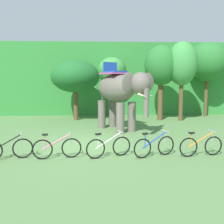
{
  "coord_description": "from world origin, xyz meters",
  "views": [
    {
      "loc": [
        0.68,
        -10.74,
        2.72
      ],
      "look_at": [
        1.25,
        1.0,
        1.3
      ],
      "focal_mm": 41.17,
      "sensor_mm": 36.0,
      "label": 1
    }
  ],
  "objects_px": {
    "tree_far_left": "(182,64)",
    "bike_pink": "(57,148)",
    "tree_far_right": "(161,66)",
    "elephant": "(120,91)",
    "bike_blue": "(154,146)",
    "bike_white": "(109,147)",
    "tree_center_right": "(75,77)",
    "tree_right": "(207,62)",
    "bike_orange": "(201,146)",
    "tree_left": "(112,71)",
    "bike_black": "(7,149)"
  },
  "relations": [
    {
      "from": "tree_far_left",
      "to": "bike_pink",
      "type": "xyz_separation_m",
      "value": [
        -7.1,
        -8.46,
        -3.47
      ]
    },
    {
      "from": "tree_far_right",
      "to": "elephant",
      "type": "distance_m",
      "value": 5.14
    },
    {
      "from": "bike_blue",
      "to": "bike_white",
      "type": "bearing_deg",
      "value": 179.94
    },
    {
      "from": "bike_pink",
      "to": "bike_white",
      "type": "bearing_deg",
      "value": 2.27
    },
    {
      "from": "tree_center_right",
      "to": "bike_white",
      "type": "distance_m",
      "value": 9.62
    },
    {
      "from": "tree_far_right",
      "to": "tree_right",
      "type": "height_order",
      "value": "tree_right"
    },
    {
      "from": "tree_center_right",
      "to": "bike_orange",
      "type": "bearing_deg",
      "value": -59.5
    },
    {
      "from": "tree_center_right",
      "to": "bike_pink",
      "type": "distance_m",
      "value": 9.48
    },
    {
      "from": "bike_pink",
      "to": "tree_far_left",
      "type": "bearing_deg",
      "value": 50.0
    },
    {
      "from": "bike_orange",
      "to": "bike_white",
      "type": "bearing_deg",
      "value": 179.6
    },
    {
      "from": "tree_left",
      "to": "tree_far_left",
      "type": "xyz_separation_m",
      "value": [
        4.64,
        -2.42,
        0.4
      ]
    },
    {
      "from": "bike_pink",
      "to": "bike_black",
      "type": "bearing_deg",
      "value": -178.68
    },
    {
      "from": "tree_left",
      "to": "bike_pink",
      "type": "xyz_separation_m",
      "value": [
        -2.46,
        -10.88,
        -3.07
      ]
    },
    {
      "from": "tree_right",
      "to": "elephant",
      "type": "relative_size",
      "value": 1.41
    },
    {
      "from": "elephant",
      "to": "bike_black",
      "type": "relative_size",
      "value": 2.44
    },
    {
      "from": "tree_center_right",
      "to": "tree_left",
      "type": "relative_size",
      "value": 0.92
    },
    {
      "from": "tree_center_right",
      "to": "tree_far_right",
      "type": "relative_size",
      "value": 0.8
    },
    {
      "from": "tree_left",
      "to": "bike_black",
      "type": "xyz_separation_m",
      "value": [
        -4.16,
        -10.92,
        -3.07
      ]
    },
    {
      "from": "bike_white",
      "to": "tree_center_right",
      "type": "bearing_deg",
      "value": 102.36
    },
    {
      "from": "tree_left",
      "to": "tree_far_right",
      "type": "distance_m",
      "value": 3.89
    },
    {
      "from": "tree_right",
      "to": "bike_pink",
      "type": "height_order",
      "value": "tree_right"
    },
    {
      "from": "tree_center_right",
      "to": "bike_pink",
      "type": "xyz_separation_m",
      "value": [
        0.16,
        -9.11,
        -2.64
      ]
    },
    {
      "from": "elephant",
      "to": "bike_pink",
      "type": "bearing_deg",
      "value": -117.42
    },
    {
      "from": "tree_far_right",
      "to": "bike_pink",
      "type": "relative_size",
      "value": 3.04
    },
    {
      "from": "tree_left",
      "to": "bike_pink",
      "type": "relative_size",
      "value": 2.67
    },
    {
      "from": "bike_pink",
      "to": "bike_blue",
      "type": "height_order",
      "value": "same"
    },
    {
      "from": "bike_black",
      "to": "bike_white",
      "type": "height_order",
      "value": "same"
    },
    {
      "from": "tree_center_right",
      "to": "tree_left",
      "type": "bearing_deg",
      "value": 34.09
    },
    {
      "from": "tree_far_right",
      "to": "elephant",
      "type": "relative_size",
      "value": 1.28
    },
    {
      "from": "tree_center_right",
      "to": "elephant",
      "type": "xyz_separation_m",
      "value": [
        2.77,
        -4.07,
        -0.82
      ]
    },
    {
      "from": "bike_pink",
      "to": "bike_white",
      "type": "xyz_separation_m",
      "value": [
        1.82,
        0.07,
        0.0
      ]
    },
    {
      "from": "tree_far_left",
      "to": "bike_blue",
      "type": "height_order",
      "value": "tree_far_left"
    },
    {
      "from": "elephant",
      "to": "bike_orange",
      "type": "xyz_separation_m",
      "value": [
        2.56,
        -4.99,
        -1.82
      ]
    },
    {
      "from": "tree_right",
      "to": "bike_blue",
      "type": "relative_size",
      "value": 3.52
    },
    {
      "from": "tree_far_right",
      "to": "bike_blue",
      "type": "bearing_deg",
      "value": -104.58
    },
    {
      "from": "tree_far_right",
      "to": "tree_far_left",
      "type": "relative_size",
      "value": 0.96
    },
    {
      "from": "bike_white",
      "to": "bike_orange",
      "type": "xyz_separation_m",
      "value": [
        3.36,
        -0.02,
        0.0
      ]
    },
    {
      "from": "tree_far_left",
      "to": "bike_black",
      "type": "relative_size",
      "value": 3.26
    },
    {
      "from": "bike_blue",
      "to": "bike_orange",
      "type": "relative_size",
      "value": 0.95
    },
    {
      "from": "tree_left",
      "to": "bike_white",
      "type": "bearing_deg",
      "value": -93.38
    },
    {
      "from": "tree_left",
      "to": "tree_far_right",
      "type": "height_order",
      "value": "tree_far_right"
    },
    {
      "from": "bike_blue",
      "to": "bike_orange",
      "type": "distance_m",
      "value": 1.7
    },
    {
      "from": "tree_far_right",
      "to": "bike_black",
      "type": "bearing_deg",
      "value": -130.09
    },
    {
      "from": "tree_center_right",
      "to": "bike_black",
      "type": "relative_size",
      "value": 2.52
    },
    {
      "from": "tree_far_right",
      "to": "tree_far_left",
      "type": "xyz_separation_m",
      "value": [
        1.35,
        -0.35,
        0.12
      ]
    },
    {
      "from": "bike_pink",
      "to": "bike_orange",
      "type": "xyz_separation_m",
      "value": [
        5.18,
        0.05,
        0.0
      ]
    },
    {
      "from": "tree_center_right",
      "to": "bike_white",
      "type": "bearing_deg",
      "value": -77.64
    },
    {
      "from": "tree_right",
      "to": "bike_pink",
      "type": "xyz_separation_m",
      "value": [
        -9.75,
        -10.62,
        -3.78
      ]
    },
    {
      "from": "tree_center_right",
      "to": "tree_far_left",
      "type": "distance_m",
      "value": 7.33
    },
    {
      "from": "tree_far_left",
      "to": "tree_center_right",
      "type": "bearing_deg",
      "value": 174.89
    }
  ]
}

